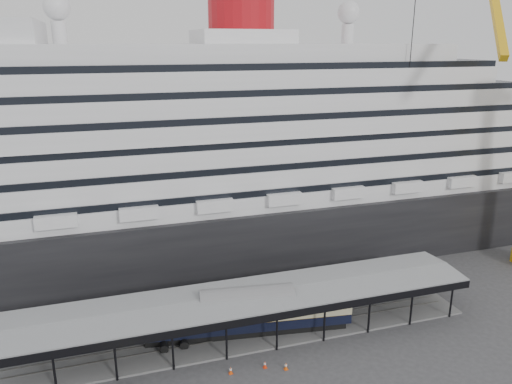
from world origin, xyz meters
TOP-DOWN VIEW (x-y plane):
  - ground at (0.00, 0.00)m, footprint 200.00×200.00m
  - cruise_ship at (0.05, 32.00)m, footprint 130.00×30.00m
  - platform_canopy at (0.00, 5.00)m, footprint 56.00×9.18m
  - pullman_carriage at (0.65, 5.00)m, footprint 24.87×6.50m
  - traffic_cone_left at (-3.11, -1.61)m, footprint 0.45×0.45m
  - traffic_cone_mid at (0.60, -1.76)m, footprint 0.46×0.46m
  - traffic_cone_right at (2.62, -2.70)m, footprint 0.44×0.44m

SIDE VIEW (x-z plane):
  - ground at x=0.00m, z-range 0.00..0.00m
  - traffic_cone_mid at x=0.60m, z-range 0.00..0.79m
  - traffic_cone_left at x=-3.11m, z-range 0.00..0.82m
  - traffic_cone_right at x=2.62m, z-range 0.00..0.83m
  - platform_canopy at x=0.00m, z-range -0.29..5.01m
  - pullman_carriage at x=0.65m, z-range -9.19..15.02m
  - cruise_ship at x=0.05m, z-range -3.60..40.30m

